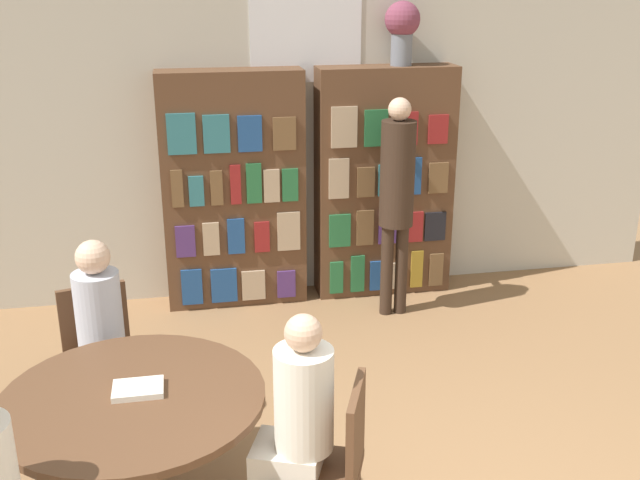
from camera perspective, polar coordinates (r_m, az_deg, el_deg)
wall_back at (r=6.28m, az=-1.09°, el=9.31°), size 6.40×0.07×3.00m
bookshelf_left at (r=6.14m, az=-6.59°, el=3.75°), size 1.15×0.34×1.93m
bookshelf_right at (r=6.35m, az=4.89°, el=4.34°), size 1.15×0.34×1.93m
flower_vase at (r=6.18m, az=6.28°, el=15.85°), size 0.28×0.28×0.50m
reading_table at (r=3.80m, az=-13.98°, el=-12.87°), size 1.27×1.27×0.74m
chair_left_side at (r=4.70m, az=-16.42°, el=-8.25°), size 0.49×0.49×0.89m
chair_far_side at (r=3.62m, az=1.02°, el=-16.50°), size 0.52×0.52×0.89m
seated_reader_left at (r=4.45m, az=-16.28°, el=-6.77°), size 0.34×0.40×1.25m
seated_reader_right at (r=3.53m, az=-1.90°, el=-13.50°), size 0.41×0.37×1.23m
librarian_standing at (r=5.85m, az=5.88°, el=3.99°), size 0.27×0.54×1.76m
open_book_on_table at (r=3.75m, az=-13.69°, el=-10.97°), size 0.24×0.18×0.03m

